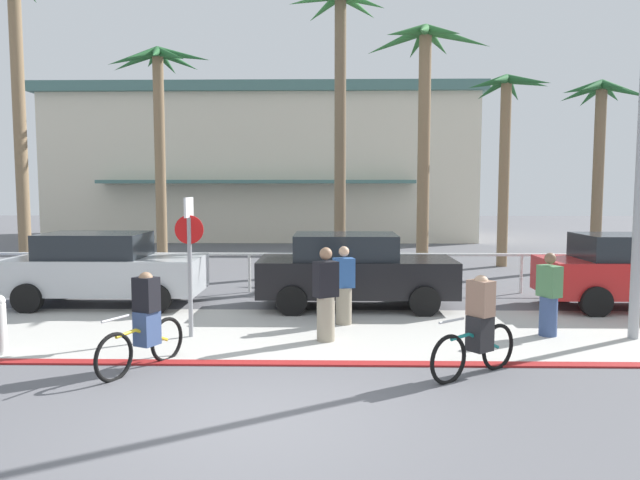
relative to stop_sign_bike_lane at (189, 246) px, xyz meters
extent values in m
plane|color=#5B5B60|center=(1.60, 6.20, -1.68)|extent=(80.00, 80.00, 0.00)
cube|color=beige|center=(1.60, 0.40, -1.67)|extent=(44.00, 4.00, 0.02)
cube|color=maroon|center=(1.60, -1.60, -1.66)|extent=(44.00, 0.24, 0.03)
cube|color=beige|center=(-1.03, 22.30, 1.99)|extent=(21.54, 8.21, 7.33)
cube|color=#47706B|center=(-1.03, 22.30, 5.90)|extent=(22.14, 8.81, 0.50)
cube|color=#47706B|center=(-1.03, 17.70, 1.32)|extent=(15.08, 1.20, 0.16)
cylinder|color=white|center=(1.60, 4.70, -0.68)|extent=(25.90, 0.08, 0.08)
cylinder|color=white|center=(-4.29, 4.70, -1.18)|extent=(0.08, 0.08, 1.00)
cylinder|color=white|center=(-1.93, 4.70, -1.18)|extent=(0.08, 0.08, 1.00)
cylinder|color=white|center=(0.42, 4.70, -1.18)|extent=(0.08, 0.08, 1.00)
cylinder|color=white|center=(2.77, 4.70, -1.18)|extent=(0.08, 0.08, 1.00)
cylinder|color=white|center=(5.13, 4.70, -1.18)|extent=(0.08, 0.08, 1.00)
cylinder|color=white|center=(7.48, 4.70, -1.18)|extent=(0.08, 0.08, 1.00)
cylinder|color=white|center=(9.84, 4.70, -1.18)|extent=(0.08, 0.08, 1.00)
cylinder|color=gray|center=(0.00, 0.00, -0.58)|extent=(0.08, 0.08, 2.20)
cube|color=white|center=(0.00, 0.00, 0.70)|extent=(0.04, 0.56, 0.36)
cylinder|color=red|center=(0.00, 0.00, 0.30)|extent=(0.52, 0.03, 0.52)
cylinder|color=white|center=(-2.84, -1.21, -1.25)|extent=(0.20, 0.20, 0.85)
cylinder|color=#846B4C|center=(-6.57, 6.78, 2.75)|extent=(0.36, 0.36, 8.85)
cylinder|color=#846B4C|center=(-3.23, 9.43, 1.94)|extent=(0.36, 0.36, 7.24)
cone|color=#235B2D|center=(-2.35, 9.43, 5.41)|extent=(1.81, 0.32, 0.62)
cone|color=#235B2D|center=(-2.66, 9.90, 5.35)|extent=(1.41, 1.25, 0.74)
cone|color=#235B2D|center=(-3.11, 10.10, 5.32)|extent=(0.57, 1.52, 0.79)
cone|color=#235B2D|center=(-3.58, 10.04, 5.43)|extent=(1.02, 1.45, 0.59)
cone|color=#235B2D|center=(-4.08, 9.74, 5.31)|extent=(1.90, 0.95, 0.81)
cone|color=#235B2D|center=(-3.97, 9.16, 5.29)|extent=(1.69, 0.88, 0.85)
cone|color=#235B2D|center=(-3.56, 8.86, 5.33)|extent=(0.99, 1.39, 0.76)
cone|color=#235B2D|center=(-3.11, 8.77, 5.36)|extent=(0.56, 1.45, 0.73)
cone|color=#235B2D|center=(-2.66, 8.95, 5.33)|extent=(1.41, 1.25, 0.77)
cylinder|color=#756047|center=(2.83, 8.26, 2.66)|extent=(0.36, 0.36, 8.66)
cone|color=#387F3D|center=(3.52, 8.26, 6.77)|extent=(1.47, 0.32, 0.73)
cone|color=#387F3D|center=(3.40, 8.83, 6.78)|extent=(1.41, 1.41, 0.72)
cone|color=#387F3D|center=(2.83, 9.15, 6.73)|extent=(0.32, 1.86, 0.83)
cone|color=#387F3D|center=(2.33, 8.76, 6.72)|extent=(1.30, 1.30, 0.83)
cone|color=#387F3D|center=(2.03, 8.26, 6.84)|extent=(1.67, 0.32, 0.61)
cylinder|color=#846B4C|center=(5.29, 7.14, 1.98)|extent=(0.36, 0.36, 7.31)
cone|color=#2D6B33|center=(6.23, 7.14, 5.38)|extent=(1.97, 0.32, 0.80)
cone|color=#2D6B33|center=(5.70, 7.66, 5.39)|extent=(1.15, 1.32, 0.79)
cone|color=#2D6B33|center=(5.15, 7.77, 5.36)|extent=(0.63, 1.46, 0.84)
cone|color=#2D6B33|center=(4.47, 7.53, 5.37)|extent=(1.86, 1.12, 0.83)
cone|color=#2D6B33|center=(4.70, 6.85, 5.49)|extent=(1.39, 0.89, 0.60)
cone|color=#2D6B33|center=(5.11, 6.36, 5.42)|extent=(0.69, 1.72, 0.73)
cone|color=#2D6B33|center=(5.69, 6.64, 5.44)|extent=(1.11, 1.28, 0.68)
cylinder|color=#846B4C|center=(8.49, 9.96, 1.52)|extent=(0.36, 0.36, 6.39)
cone|color=#235B2D|center=(9.19, 9.96, 4.59)|extent=(1.46, 0.32, 0.57)
cone|color=#235B2D|center=(8.93, 10.72, 4.46)|extent=(1.21, 1.77, 0.81)
cone|color=#235B2D|center=(8.14, 10.55, 4.46)|extent=(1.02, 1.44, 0.81)
cone|color=#235B2D|center=(7.85, 9.96, 4.57)|extent=(1.35, 0.32, 0.61)
cone|color=#235B2D|center=(8.08, 9.26, 4.57)|extent=(1.11, 1.61, 0.61)
cone|color=#235B2D|center=(8.95, 9.15, 4.51)|extent=(1.24, 1.83, 0.73)
cylinder|color=#756047|center=(11.53, 9.60, 1.40)|extent=(0.36, 0.36, 6.15)
cone|color=#235B2D|center=(12.40, 9.60, 4.23)|extent=(1.82, 0.32, 0.78)
cone|color=#235B2D|center=(12.07, 10.13, 4.27)|extent=(1.35, 1.35, 0.71)
cone|color=#235B2D|center=(11.53, 10.46, 4.22)|extent=(0.32, 1.81, 0.80)
cone|color=#235B2D|center=(11.04, 10.09, 4.26)|extent=(1.28, 1.28, 0.72)
cone|color=#235B2D|center=(10.89, 9.60, 4.33)|extent=(1.35, 0.32, 0.60)
cone|color=#235B2D|center=(10.98, 9.04, 4.29)|extent=(1.39, 1.39, 0.67)
cone|color=#235B2D|center=(11.53, 8.87, 4.29)|extent=(0.32, 1.54, 0.67)
cone|color=#235B2D|center=(11.98, 9.16, 4.21)|extent=(1.20, 1.20, 0.82)
cube|color=#B2B7BC|center=(-2.64, 2.89, -0.95)|extent=(4.40, 1.80, 0.80)
cube|color=#1E2328|center=(-2.89, 2.89, -0.27)|extent=(2.29, 1.58, 0.56)
cylinder|color=black|center=(-1.24, 3.79, -1.35)|extent=(0.66, 0.22, 0.66)
cylinder|color=black|center=(-1.24, 1.99, -1.35)|extent=(0.66, 0.22, 0.66)
cylinder|color=black|center=(-4.05, 3.79, -1.35)|extent=(0.66, 0.22, 0.66)
cylinder|color=black|center=(-4.05, 1.99, -1.35)|extent=(0.66, 0.22, 0.66)
cube|color=black|center=(3.13, 2.73, -0.95)|extent=(4.40, 1.80, 0.80)
cube|color=#1E2328|center=(2.88, 2.73, -0.27)|extent=(2.29, 1.58, 0.56)
cylinder|color=black|center=(4.54, 3.63, -1.35)|extent=(0.66, 0.22, 0.66)
cylinder|color=black|center=(4.54, 1.83, -1.35)|extent=(0.66, 0.22, 0.66)
cylinder|color=black|center=(1.72, 3.63, -1.35)|extent=(0.66, 0.22, 0.66)
cylinder|color=black|center=(1.72, 1.83, -1.35)|extent=(0.66, 0.22, 0.66)
cube|color=#1E2328|center=(9.31, 2.76, -0.27)|extent=(2.29, 1.58, 0.56)
cylinder|color=black|center=(8.15, 3.66, -1.35)|extent=(0.66, 0.22, 0.66)
cylinder|color=black|center=(8.15, 1.86, -1.35)|extent=(0.66, 0.22, 0.66)
torus|color=black|center=(4.21, -2.42, -1.35)|extent=(0.61, 0.48, 0.72)
torus|color=black|center=(5.08, -1.76, -1.35)|extent=(0.61, 0.48, 0.72)
cylinder|color=#197F7A|center=(4.82, -1.96, -1.20)|extent=(0.58, 0.46, 0.35)
cylinder|color=#197F7A|center=(4.40, -2.28, -1.06)|extent=(0.33, 0.27, 0.07)
cylinder|color=#197F7A|center=(4.74, -2.02, -1.13)|extent=(0.05, 0.05, 0.44)
cylinder|color=silver|center=(4.25, -2.39, -0.80)|extent=(0.42, 0.33, 0.04)
cube|color=#232326|center=(4.74, -2.02, -1.07)|extent=(0.42, 0.42, 0.52)
cube|color=#93705B|center=(4.74, -2.02, -0.55)|extent=(0.41, 0.43, 0.52)
sphere|color=#D6A884|center=(4.74, -2.02, -0.32)|extent=(0.22, 0.22, 0.22)
torus|color=black|center=(-0.53, -2.41, -1.35)|extent=(0.37, 0.67, 0.72)
torus|color=black|center=(-0.04, -1.42, -1.35)|extent=(0.37, 0.67, 0.72)
cylinder|color=gold|center=(-0.19, -1.72, -1.20)|extent=(0.35, 0.64, 0.35)
cylinder|color=gold|center=(-0.42, -2.19, -1.06)|extent=(0.21, 0.37, 0.07)
cylinder|color=gold|center=(-0.23, -1.81, -1.13)|extent=(0.05, 0.05, 0.44)
cylinder|color=silver|center=(-0.50, -2.36, -0.80)|extent=(0.25, 0.47, 0.04)
cube|color=#384C7A|center=(-0.23, -1.81, -1.07)|extent=(0.39, 0.41, 0.52)
cube|color=black|center=(-0.23, -1.81, -0.55)|extent=(0.42, 0.38, 0.52)
sphere|color=#9E7556|center=(-0.23, -1.81, -0.32)|extent=(0.22, 0.22, 0.22)
cylinder|color=gray|center=(2.81, 1.05, -1.30)|extent=(0.39, 0.39, 0.76)
cube|color=#2D5699|center=(2.81, 1.05, -0.63)|extent=(0.45, 0.35, 0.58)
sphere|color=#D6A884|center=(2.81, 1.05, -0.20)|extent=(0.21, 0.21, 0.21)
cylinder|color=gray|center=(2.47, -0.25, -1.27)|extent=(0.44, 0.44, 0.81)
cube|color=black|center=(2.47, -0.25, -0.55)|extent=(0.48, 0.42, 0.62)
sphere|color=#9E7556|center=(2.47, -0.25, -0.10)|extent=(0.22, 0.22, 0.22)
cylinder|color=#384C7A|center=(6.55, 0.19, -1.30)|extent=(0.43, 0.43, 0.74)
cube|color=#4C7F51|center=(6.55, 0.19, -0.65)|extent=(0.41, 0.47, 0.57)
sphere|color=brown|center=(6.55, 0.19, -0.23)|extent=(0.20, 0.20, 0.20)
camera|label=1|loc=(2.56, -10.56, 1.06)|focal=33.20mm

